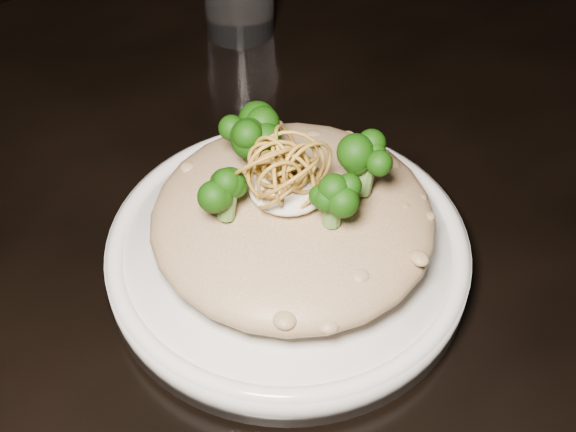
# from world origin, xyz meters

# --- Properties ---
(table) EXTENTS (1.10, 0.80, 0.75)m
(table) POSITION_xyz_m (0.00, 0.00, 0.67)
(table) COLOR black
(table) RESTS_ON ground
(plate) EXTENTS (0.26, 0.26, 0.03)m
(plate) POSITION_xyz_m (0.00, -0.05, 0.76)
(plate) COLOR white
(plate) RESTS_ON table
(risotto) EXTENTS (0.20, 0.20, 0.04)m
(risotto) POSITION_xyz_m (0.01, -0.04, 0.80)
(risotto) COLOR brown
(risotto) RESTS_ON plate
(broccoli) EXTENTS (0.10, 0.10, 0.04)m
(broccoli) POSITION_xyz_m (0.00, -0.04, 0.84)
(broccoli) COLOR black
(broccoli) RESTS_ON risotto
(cheese) EXTENTS (0.05, 0.05, 0.01)m
(cheese) POSITION_xyz_m (0.00, -0.04, 0.83)
(cheese) COLOR white
(cheese) RESTS_ON risotto
(shallots) EXTENTS (0.05, 0.05, 0.03)m
(shallots) POSITION_xyz_m (0.00, -0.04, 0.85)
(shallots) COLOR #895E1D
(shallots) RESTS_ON cheese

